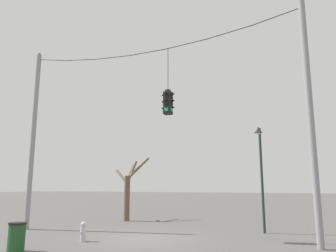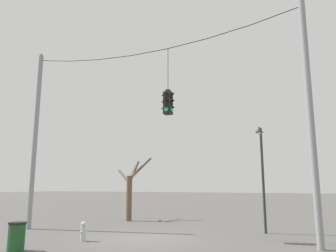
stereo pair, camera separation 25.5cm
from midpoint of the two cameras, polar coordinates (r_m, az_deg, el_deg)
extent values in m
plane|color=#565451|center=(14.52, -3.68, -18.88)|extent=(200.00, 200.00, 0.00)
cylinder|color=gray|center=(18.79, -21.78, -2.02)|extent=(0.25, 0.25, 9.29)
sphere|color=gray|center=(19.97, -20.86, 11.42)|extent=(0.20, 0.20, 0.20)
cylinder|color=gray|center=(13.07, 24.07, 1.55)|extent=(0.25, 0.25, 9.29)
cylinder|color=black|center=(19.16, -18.88, 10.69)|extent=(1.94, 0.03, 0.39)
cylinder|color=black|center=(17.84, -14.33, 11.00)|extent=(1.93, 0.03, 0.27)
cylinder|color=black|center=(16.70, -9.07, 11.65)|extent=(1.93, 0.03, 0.15)
cylinder|color=black|center=(15.76, -3.06, 12.67)|extent=(1.93, 0.03, 0.03)
cylinder|color=black|center=(15.06, 3.68, 14.07)|extent=(1.93, 0.03, 0.15)
cylinder|color=black|center=(14.64, 11.03, 15.80)|extent=(1.93, 0.03, 0.27)
cylinder|color=black|center=(14.52, 18.78, 17.75)|extent=(1.94, 0.03, 0.39)
cube|color=black|center=(14.50, 0.51, 4.01)|extent=(0.34, 0.34, 1.02)
cube|color=black|center=(14.65, 0.50, 6.13)|extent=(0.19, 0.19, 0.10)
cylinder|color=black|center=(14.97, 0.50, 9.90)|extent=(0.02, 0.02, 1.96)
cylinder|color=black|center=(14.42, 0.20, 5.35)|extent=(0.20, 0.03, 0.20)
cylinder|color=black|center=(14.40, 0.13, 5.74)|extent=(0.07, 0.12, 0.07)
cylinder|color=black|center=(14.33, 0.20, 4.17)|extent=(0.20, 0.03, 0.20)
cylinder|color=black|center=(14.32, 0.13, 4.56)|extent=(0.07, 0.12, 0.07)
cylinder|color=#19C666|center=(14.26, 0.20, 2.98)|extent=(0.20, 0.03, 0.20)
cylinder|color=black|center=(14.24, 0.13, 3.37)|extent=(0.07, 0.12, 0.07)
cylinder|color=black|center=(14.74, 0.80, 4.99)|extent=(0.20, 0.03, 0.20)
cylinder|color=black|center=(14.80, 0.87, 5.29)|extent=(0.07, 0.12, 0.07)
cylinder|color=black|center=(14.66, 0.80, 3.84)|extent=(0.20, 0.03, 0.20)
cylinder|color=black|center=(14.72, 0.87, 4.14)|extent=(0.07, 0.12, 0.07)
cylinder|color=#19C666|center=(14.59, 0.80, 2.68)|extent=(0.20, 0.03, 0.20)
cylinder|color=black|center=(14.65, 0.87, 2.98)|extent=(0.07, 0.12, 0.07)
cylinder|color=black|center=(14.65, -0.16, 5.09)|extent=(0.03, 0.20, 0.20)
cylinder|color=black|center=(14.69, -0.32, 5.41)|extent=(0.12, 0.07, 0.07)
cylinder|color=black|center=(14.57, -0.16, 3.93)|extent=(0.03, 0.20, 0.20)
cylinder|color=black|center=(14.61, -0.32, 4.25)|extent=(0.12, 0.07, 0.07)
cylinder|color=#19C666|center=(14.50, -0.16, 2.76)|extent=(0.03, 0.20, 0.20)
cylinder|color=black|center=(14.54, -0.32, 3.09)|extent=(0.12, 0.07, 0.07)
cylinder|color=black|center=(14.51, 1.17, 5.25)|extent=(0.03, 0.20, 0.20)
cylinder|color=black|center=(14.51, 1.34, 5.61)|extent=(0.12, 0.07, 0.07)
cylinder|color=black|center=(14.43, 1.18, 4.08)|extent=(0.03, 0.20, 0.20)
cylinder|color=black|center=(14.43, 1.34, 4.45)|extent=(0.12, 0.07, 0.07)
cylinder|color=#19C666|center=(14.35, 1.18, 2.90)|extent=(0.03, 0.20, 0.20)
cylinder|color=black|center=(14.36, 1.35, 3.27)|extent=(0.12, 0.07, 0.07)
cylinder|color=#233323|center=(16.33, 16.66, -8.88)|extent=(0.12, 0.12, 4.92)
cylinder|color=#233323|center=(16.34, 16.12, -0.40)|extent=(0.07, 0.43, 0.07)
cone|color=#232328|center=(16.12, 16.03, -0.69)|extent=(0.39, 0.39, 0.23)
sphere|color=silver|center=(16.10, 16.05, -1.10)|extent=(0.17, 0.17, 0.17)
cylinder|color=brown|center=(21.35, -6.45, -12.37)|extent=(0.36, 0.36, 2.79)
cylinder|color=brown|center=(21.75, -5.61, -8.03)|extent=(0.25, 1.11, 1.53)
cylinder|color=brown|center=(22.30, -5.83, -8.02)|extent=(0.79, 1.95, 1.14)
cylinder|color=brown|center=(22.04, -4.50, -7.37)|extent=(0.71, 2.00, 1.57)
cylinder|color=brown|center=(21.98, -7.31, -8.76)|extent=(1.40, 0.90, 1.01)
cylinder|color=silver|center=(14.02, -14.02, -17.75)|extent=(0.22, 0.22, 0.56)
sphere|color=silver|center=(13.97, -13.96, -16.28)|extent=(0.22, 0.22, 0.22)
cylinder|color=silver|center=(13.90, -14.39, -17.56)|extent=(0.09, 0.10, 0.09)
cylinder|color=#1E4C23|center=(12.64, -24.36, -17.27)|extent=(0.55, 0.55, 0.88)
cylinder|color=black|center=(12.58, -24.19, -15.17)|extent=(0.59, 0.59, 0.06)
camera|label=1|loc=(0.13, -89.49, -0.09)|focal=35.00mm
camera|label=2|loc=(0.13, 90.51, 0.09)|focal=35.00mm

